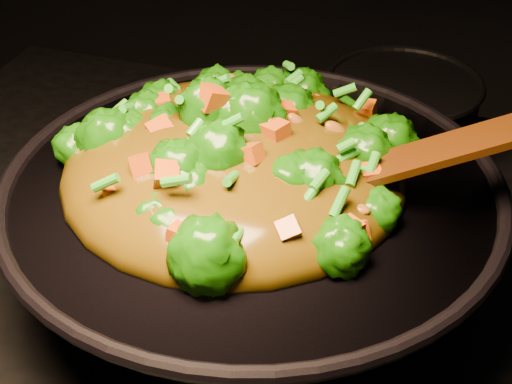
% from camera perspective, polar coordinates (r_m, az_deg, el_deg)
% --- Properties ---
extents(wok, '(0.62, 0.62, 0.13)m').
position_cam_1_polar(wok, '(0.78, -0.23, -3.41)').
color(wok, black).
rests_on(wok, stovetop).
extents(stir_fry, '(0.36, 0.36, 0.11)m').
position_cam_1_polar(stir_fry, '(0.72, -1.67, 4.82)').
color(stir_fry, '#175C06').
rests_on(stir_fry, wok).
extents(spatula, '(0.26, 0.11, 0.11)m').
position_cam_1_polar(spatula, '(0.70, 10.58, 2.17)').
color(spatula, black).
rests_on(spatula, wok).
extents(back_pot, '(0.20, 0.20, 0.11)m').
position_cam_1_polar(back_pot, '(1.02, 10.40, 5.39)').
color(back_pot, black).
rests_on(back_pot, stovetop).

